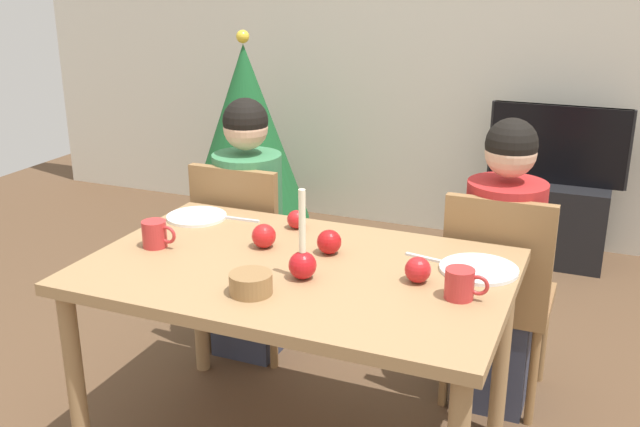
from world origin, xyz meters
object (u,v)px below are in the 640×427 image
at_px(mug_right, 461,284).
at_px(tv_stand, 550,221).
at_px(chair_right, 498,288).
at_px(mug_left, 155,234).
at_px(dining_table, 297,288).
at_px(christmas_tree, 246,133).
at_px(plate_right, 479,269).
at_px(tv, 558,145).
at_px(apple_far_edge, 296,219).
at_px(plate_left, 197,217).
at_px(person_right_child, 500,271).
at_px(bowl_walnuts, 251,283).
at_px(chair_left, 246,248).
at_px(apple_near_candle, 329,242).
at_px(apple_by_left_plate, 264,236).
at_px(apple_by_right_mug, 418,270).
at_px(person_left_child, 249,233).
at_px(candle_centerpiece, 302,260).

bearing_deg(mug_right, tv_stand, 88.22).
bearing_deg(chair_right, mug_left, -149.90).
xyz_separation_m(dining_table, christmas_tree, (-1.22, 1.93, 0.03)).
bearing_deg(mug_right, plate_right, 86.77).
distance_m(tv, apple_far_edge, 2.12).
xyz_separation_m(plate_left, mug_left, (0.03, -0.32, 0.04)).
distance_m(person_right_child, bowl_walnuts, 1.10).
relative_size(chair_left, mug_left, 6.86).
distance_m(tv_stand, plate_right, 2.17).
bearing_deg(apple_near_candle, apple_far_edge, 137.84).
bearing_deg(apple_by_left_plate, person_right_child, 35.31).
bearing_deg(chair_left, apple_near_candle, -38.74).
xyz_separation_m(person_right_child, plate_right, (-0.01, -0.45, 0.19)).
xyz_separation_m(chair_right, person_right_child, (0.00, 0.03, 0.06)).
bearing_deg(apple_by_right_mug, apple_near_candle, 161.62).
height_order(tv, plate_left, tv).
relative_size(plate_left, apple_by_right_mug, 2.83).
bearing_deg(tv_stand, person_right_child, -91.69).
xyz_separation_m(mug_right, apple_by_right_mug, (-0.15, 0.07, -0.01)).
relative_size(tv_stand, apple_by_left_plate, 7.45).
bearing_deg(apple_by_right_mug, apple_far_edge, 151.24).
bearing_deg(dining_table, plate_left, 153.10).
height_order(person_left_child, plate_left, person_left_child).
bearing_deg(candle_centerpiece, apple_near_candle, 90.08).
relative_size(candle_centerpiece, apple_by_right_mug, 3.57).
xyz_separation_m(person_left_child, plate_right, (1.09, -0.45, 0.19)).
distance_m(dining_table, candle_centerpiece, 0.18).
relative_size(mug_left, apple_far_edge, 1.86).
bearing_deg(christmas_tree, apple_by_left_plate, -60.13).
xyz_separation_m(dining_table, person_right_child, (0.58, 0.64, -0.10)).
relative_size(tv_stand, tv, 0.81).
height_order(tv_stand, mug_left, mug_left).
relative_size(candle_centerpiece, apple_near_candle, 3.47).
height_order(plate_left, plate_right, same).
bearing_deg(person_left_child, candle_centerpiece, -51.31).
bearing_deg(apple_far_edge, mug_left, -136.11).
xyz_separation_m(person_right_child, tv_stand, (0.05, 1.66, -0.33)).
bearing_deg(candle_centerpiece, dining_table, 124.21).
bearing_deg(bowl_walnuts, plate_right, 35.84).
bearing_deg(tv_stand, dining_table, -105.23).
distance_m(person_right_child, apple_by_left_plate, 0.95).
distance_m(mug_left, mug_right, 1.08).
distance_m(bowl_walnuts, apple_near_candle, 0.40).
bearing_deg(chair_right, tv_stand, 88.34).
bearing_deg(chair_left, mug_left, -90.75).
bearing_deg(mug_right, person_left_child, 147.70).
relative_size(christmas_tree, apple_far_edge, 18.80).
bearing_deg(christmas_tree, bowl_walnuts, -61.52).
relative_size(chair_right, tv_stand, 1.41).
bearing_deg(tv_stand, candle_centerpiece, -103.36).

